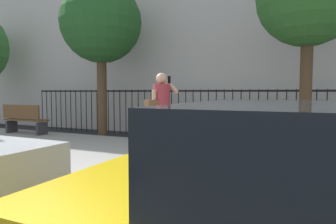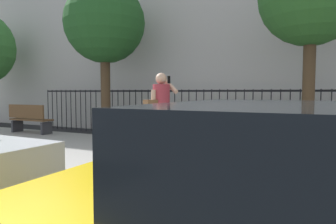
{
  "view_description": "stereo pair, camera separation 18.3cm",
  "coord_description": "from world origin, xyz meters",
  "views": [
    {
      "loc": [
        4.03,
        -3.33,
        1.51
      ],
      "look_at": [
        1.37,
        2.41,
        1.1
      ],
      "focal_mm": 32.58,
      "sensor_mm": 36.0,
      "label": 1
    },
    {
      "loc": [
        4.2,
        -3.25,
        1.51
      ],
      "look_at": [
        1.37,
        2.41,
        1.1
      ],
      "focal_mm": 32.58,
      "sensor_mm": 36.0,
      "label": 2
    }
  ],
  "objects": [
    {
      "name": "ground_plane",
      "position": [
        0.0,
        0.0,
        0.0
      ],
      "size": [
        60.0,
        60.0,
        0.0
      ],
      "primitive_type": "plane",
      "color": "black"
    },
    {
      "name": "sidewalk",
      "position": [
        0.0,
        2.2,
        0.07
      ],
      "size": [
        28.0,
        4.4,
        0.15
      ],
      "primitive_type": "cube",
      "color": "gray",
      "rests_on": "ground"
    },
    {
      "name": "iron_fence",
      "position": [
        0.0,
        5.9,
        1.02
      ],
      "size": [
        12.03,
        0.04,
        1.6
      ],
      "color": "black",
      "rests_on": "ground"
    },
    {
      "name": "pedestrian_on_phone",
      "position": [
        1.36,
        2.08,
        1.16
      ],
      "size": [
        0.54,
        0.72,
        1.74
      ],
      "color": "tan",
      "rests_on": "sidewalk"
    },
    {
      "name": "street_bench",
      "position": [
        -4.39,
        3.66,
        0.65
      ],
      "size": [
        1.6,
        0.45,
        0.95
      ],
      "color": "brown",
      "rests_on": "sidewalk"
    },
    {
      "name": "street_tree_far",
      "position": [
        -2.09,
        4.75,
        3.71
      ],
      "size": [
        2.59,
        2.59,
        5.04
      ],
      "color": "#4C3823",
      "rests_on": "ground"
    }
  ]
}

